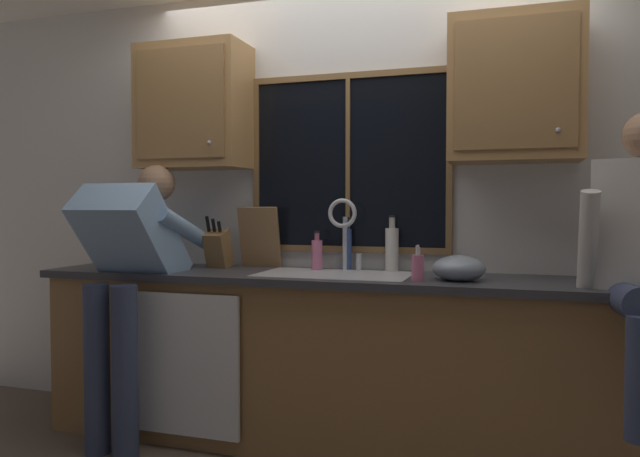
{
  "coord_description": "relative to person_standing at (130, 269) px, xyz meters",
  "views": [
    {
      "loc": [
        0.82,
        -3.31,
        1.28
      ],
      "look_at": [
        -0.14,
        -0.3,
        1.16
      ],
      "focal_mm": 33.51,
      "sensor_mm": 36.0,
      "label": 1
    }
  ],
  "objects": [
    {
      "name": "dishwasher_front",
      "position": [
        0.35,
        -0.02,
        -0.49
      ],
      "size": [
        0.6,
        0.02,
        0.74
      ],
      "primitive_type": "cube",
      "color": "white"
    },
    {
      "name": "window_glass",
      "position": [
        1.06,
        0.58,
        0.58
      ],
      "size": [
        1.1,
        0.02,
        0.95
      ],
      "primitive_type": "cube",
      "color": "black"
    },
    {
      "name": "faucet",
      "position": [
        1.06,
        0.47,
        0.23
      ],
      "size": [
        0.18,
        0.09,
        0.4
      ],
      "color": "silver",
      "rests_on": "countertop"
    },
    {
      "name": "knife_block",
      "position": [
        0.32,
        0.4,
        0.08
      ],
      "size": [
        0.12,
        0.18,
        0.32
      ],
      "color": "olive",
      "rests_on": "countertop"
    },
    {
      "name": "upper_cabinet_left",
      "position": [
        0.16,
        0.42,
        0.91
      ],
      "size": [
        0.64,
        0.36,
        0.72
      ],
      "color": "#A87A47"
    },
    {
      "name": "bottle_green_glass",
      "position": [
        1.06,
        0.53,
        0.1
      ],
      "size": [
        0.05,
        0.05,
        0.3
      ],
      "color": "#334C8C",
      "rests_on": "countertop"
    },
    {
      "name": "person_standing",
      "position": [
        0.0,
        0.0,
        0.0
      ],
      "size": [
        0.53,
        0.71,
        1.52
      ],
      "color": "#384260",
      "rests_on": "floor"
    },
    {
      "name": "lower_cabinet_run",
      "position": [
        1.12,
        0.3,
        -0.51
      ],
      "size": [
        3.31,
        0.58,
        0.88
      ],
      "primitive_type": "cube",
      "color": "olive",
      "rests_on": "floor"
    },
    {
      "name": "cutting_board",
      "position": [
        0.54,
        0.5,
        0.15
      ],
      "size": [
        0.25,
        0.09,
        0.36
      ],
      "primitive_type": "cube",
      "rotation": [
        0.21,
        0.0,
        0.0
      ],
      "color": "#997047",
      "rests_on": "countertop"
    },
    {
      "name": "window_frame_left",
      "position": [
        0.49,
        0.57,
        0.58
      ],
      "size": [
        0.03,
        0.02,
        0.95
      ],
      "primitive_type": "cube",
      "color": "brown"
    },
    {
      "name": "sink",
      "position": [
        1.06,
        0.29,
        -0.12
      ],
      "size": [
        0.8,
        0.46,
        0.21
      ],
      "color": "#B7B7BC",
      "rests_on": "lower_cabinet_run"
    },
    {
      "name": "window_frame_top",
      "position": [
        1.06,
        0.57,
        1.07
      ],
      "size": [
        1.17,
        0.02,
        0.04
      ],
      "primitive_type": "cube",
      "color": "brown"
    },
    {
      "name": "window_mullion_center",
      "position": [
        1.06,
        0.57,
        0.58
      ],
      "size": [
        0.02,
        0.02,
        0.95
      ],
      "primitive_type": "cube",
      "color": "brown"
    },
    {
      "name": "countertop",
      "position": [
        1.12,
        0.28,
        -0.05
      ],
      "size": [
        3.37,
        0.62,
        0.04
      ],
      "primitive_type": "cube",
      "color": "#38383D",
      "rests_on": "lower_cabinet_run"
    },
    {
      "name": "upper_cabinet_right",
      "position": [
        1.95,
        0.42,
        0.91
      ],
      "size": [
        0.64,
        0.36,
        0.72
      ],
      "color": "#A87A47"
    },
    {
      "name": "mixing_bowl",
      "position": [
        1.7,
        0.23,
        0.03
      ],
      "size": [
        0.25,
        0.25,
        0.13
      ],
      "primitive_type": "ellipsoid",
      "color": "#8C99A8",
      "rests_on": "countertop"
    },
    {
      "name": "bottle_tall_clear",
      "position": [
        1.32,
        0.53,
        0.1
      ],
      "size": [
        0.07,
        0.07,
        0.31
      ],
      "color": "silver",
      "rests_on": "countertop"
    },
    {
      "name": "window_frame_right",
      "position": [
        1.62,
        0.57,
        0.58
      ],
      "size": [
        0.03,
        0.02,
        0.95
      ],
      "primitive_type": "cube",
      "color": "brown"
    },
    {
      "name": "bottle_amber_small",
      "position": [
        0.9,
        0.47,
        0.07
      ],
      "size": [
        0.06,
        0.06,
        0.22
      ],
      "color": "pink",
      "rests_on": "countertop"
    },
    {
      "name": "back_wall",
      "position": [
        1.12,
        0.65,
        0.33
      ],
      "size": [
        5.71,
        0.12,
        2.55
      ],
      "primitive_type": "cube",
      "color": "silver",
      "rests_on": "floor"
    },
    {
      "name": "soap_dispenser",
      "position": [
        1.52,
        0.13,
        0.04
      ],
      "size": [
        0.06,
        0.07,
        0.18
      ],
      "color": "pink",
      "rests_on": "countertop"
    },
    {
      "name": "window_frame_bottom",
      "position": [
        1.06,
        0.57,
        0.09
      ],
      "size": [
        1.17,
        0.02,
        0.04
      ],
      "primitive_type": "cube",
      "color": "brown"
    }
  ]
}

